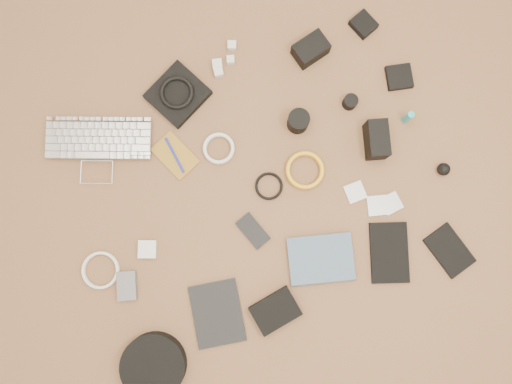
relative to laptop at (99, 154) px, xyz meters
name	(u,v)px	position (x,y,z in m)	size (l,w,h in m)	color
room_shell	(263,77)	(0.47, -0.36, 1.24)	(4.04, 4.04, 2.58)	brown
laptop	(99,154)	(0.00, 0.00, 0.00)	(0.38, 0.26, 0.03)	silver
headphone_pouch	(178,95)	(0.34, 0.09, 0.00)	(0.18, 0.17, 0.03)	black
headphones	(177,93)	(0.34, 0.09, 0.03)	(0.12, 0.12, 0.02)	black
charger_a	(219,72)	(0.51, 0.10, 0.00)	(0.03, 0.03, 0.03)	silver
charger_b	(217,65)	(0.52, 0.13, 0.00)	(0.03, 0.03, 0.03)	silver
charger_c	(232,46)	(0.60, 0.18, 0.00)	(0.03, 0.03, 0.03)	silver
charger_d	(231,60)	(0.57, 0.13, 0.00)	(0.03, 0.03, 0.03)	silver
dslr_camera	(311,49)	(0.85, 0.04, 0.02)	(0.12, 0.08, 0.07)	black
lens_pouch	(363,24)	(1.07, 0.06, 0.00)	(0.07, 0.08, 0.03)	black
notebook_olive	(175,156)	(0.25, -0.11, -0.01)	(0.10, 0.16, 0.01)	olive
pen_blue	(175,155)	(0.25, -0.11, 0.00)	(0.01, 0.01, 0.14)	#1524AF
cable_white_a	(219,149)	(0.40, -0.15, -0.01)	(0.11, 0.11, 0.01)	white
lens_a	(298,121)	(0.70, -0.18, 0.03)	(0.08, 0.08, 0.08)	black
lens_b	(350,102)	(0.90, -0.19, 0.01)	(0.05, 0.05, 0.05)	black
card_reader	(399,77)	(1.11, -0.17, 0.00)	(0.09, 0.09, 0.02)	black
power_brick	(148,249)	(0.03, -0.38, 0.00)	(0.06, 0.06, 0.03)	silver
cable_white_b	(101,270)	(-0.15, -0.39, -0.01)	(0.13, 0.13, 0.01)	white
cable_black	(269,186)	(0.51, -0.35, -0.01)	(0.10, 0.10, 0.01)	black
cable_yellow	(305,171)	(0.65, -0.35, -0.01)	(0.14, 0.14, 0.02)	gold
flash	(377,140)	(0.92, -0.36, 0.03)	(0.07, 0.13, 0.10)	black
lens_cleaner	(408,117)	(1.06, -0.33, 0.03)	(0.02, 0.02, 0.08)	#1BB1B4
battery_charger	(127,286)	(-0.08, -0.47, 0.00)	(0.06, 0.10, 0.03)	#5D5E63
tablet	(217,314)	(0.17, -0.69, -0.01)	(0.17, 0.22, 0.01)	black
phone	(253,231)	(0.40, -0.47, -0.01)	(0.06, 0.12, 0.01)	black
filter_case_left	(355,192)	(0.78, -0.49, -0.01)	(0.07, 0.07, 0.01)	silver
filter_case_mid	(377,206)	(0.84, -0.57, -0.01)	(0.07, 0.07, 0.01)	silver
filter_case_right	(391,203)	(0.89, -0.58, -0.01)	(0.07, 0.07, 0.01)	silver
air_blower	(444,169)	(1.10, -0.54, 0.01)	(0.05, 0.05, 0.05)	black
headphone_case	(154,366)	(-0.09, -0.76, 0.02)	(0.22, 0.22, 0.06)	black
drive_case	(275,311)	(0.36, -0.76, 0.00)	(0.15, 0.11, 0.04)	black
paperback	(324,283)	(0.55, -0.74, 0.00)	(0.17, 0.23, 0.02)	#465D77
notebook_black_a	(389,253)	(0.80, -0.73, -0.01)	(0.13, 0.21, 0.02)	black
notebook_black_b	(449,250)	(1.00, -0.81, -0.01)	(0.11, 0.17, 0.01)	black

